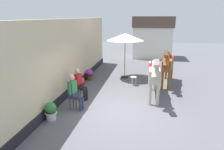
% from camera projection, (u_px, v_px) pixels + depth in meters
% --- Properties ---
extents(ground_plane, '(40.00, 40.00, 0.00)m').
position_uv_depth(ground_plane, '(125.00, 86.00, 11.22)').
color(ground_plane, '#56565B').
extents(pub_facade_wall, '(0.34, 14.00, 3.40)m').
position_uv_depth(pub_facade_wall, '(67.00, 61.00, 9.80)').
color(pub_facade_wall, '#CCB793').
rests_on(pub_facade_wall, ground_plane).
extents(distant_cottage, '(3.40, 2.60, 3.50)m').
position_uv_depth(distant_cottage, '(152.00, 37.00, 18.58)').
color(distant_cottage, silver).
rests_on(distant_cottage, ground_plane).
extents(seated_visitor_near, '(0.61, 0.48, 1.39)m').
position_uv_depth(seated_visitor_near, '(74.00, 90.00, 8.24)').
color(seated_visitor_near, red).
rests_on(seated_visitor_near, ground_plane).
extents(seated_visitor_far, '(0.61, 0.48, 1.39)m').
position_uv_depth(seated_visitor_far, '(79.00, 82.00, 9.23)').
color(seated_visitor_far, gold).
rests_on(seated_visitor_far, ground_plane).
extents(saddled_horse_near, '(0.51, 3.00, 2.06)m').
position_uv_depth(saddled_horse_near, '(154.00, 72.00, 9.29)').
color(saddled_horse_near, '#B2A899').
rests_on(saddled_horse_near, ground_plane).
extents(saddled_horse_far, '(0.79, 2.98, 2.06)m').
position_uv_depth(saddled_horse_far, '(168.00, 63.00, 11.12)').
color(saddled_horse_far, brown).
rests_on(saddled_horse_far, ground_plane).
extents(flower_planter_nearest, '(0.43, 0.43, 0.64)m').
position_uv_depth(flower_planter_nearest, '(51.00, 111.00, 7.46)').
color(flower_planter_nearest, beige).
rests_on(flower_planter_nearest, ground_plane).
extents(flower_planter_inner_far, '(0.43, 0.43, 0.64)m').
position_uv_depth(flower_planter_inner_far, '(81.00, 83.00, 10.59)').
color(flower_planter_inner_far, brown).
rests_on(flower_planter_inner_far, ground_plane).
extents(flower_planter_farthest, '(0.43, 0.43, 0.64)m').
position_uv_depth(flower_planter_farthest, '(89.00, 74.00, 12.16)').
color(flower_planter_farthest, brown).
rests_on(flower_planter_farthest, ground_plane).
extents(cafe_parasol, '(2.10, 2.10, 2.58)m').
position_uv_depth(cafe_parasol, '(125.00, 37.00, 12.12)').
color(cafe_parasol, black).
rests_on(cafe_parasol, ground_plane).
extents(spare_stool_white, '(0.32, 0.32, 0.46)m').
position_uv_depth(spare_stool_white, '(133.00, 78.00, 11.21)').
color(spare_stool_white, white).
rests_on(spare_stool_white, ground_plane).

